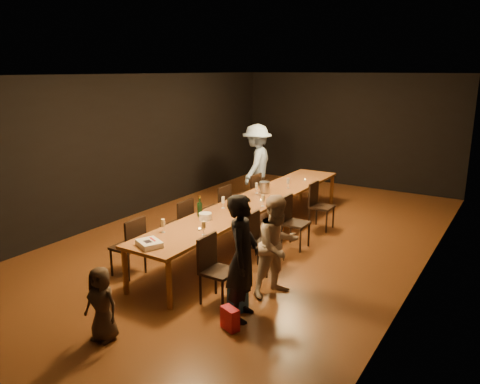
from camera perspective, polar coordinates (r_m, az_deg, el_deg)
The scene contains 30 objects.
ground at distance 8.86m, azimuth 1.72°, elevation -5.67°, with size 10.00×10.00×0.00m, color #412810.
room_shell at distance 8.36m, azimuth 1.84°, elevation 7.78°, with size 6.04×10.04×3.02m.
table at distance 8.64m, azimuth 1.76°, elevation -1.31°, with size 0.90×6.00×0.75m.
chair_right_0 at distance 6.39m, azimuth -2.60°, elevation -9.56°, with size 0.42×0.42×0.93m, color black, non-canonical shape.
chair_right_1 at distance 7.33m, azimuth 2.75°, elevation -6.28°, with size 0.42×0.42×0.93m, color black, non-canonical shape.
chair_right_2 at distance 8.34m, azimuth 6.81°, elevation -3.72°, with size 0.42×0.42×0.93m, color black, non-canonical shape.
chair_right_3 at distance 9.39m, azimuth 9.95°, elevation -1.72°, with size 0.42×0.42×0.93m, color black, non-canonical shape.
chair_left_0 at distance 7.41m, azimuth -13.56°, elevation -6.43°, with size 0.42×0.42×0.93m, color black, non-canonical shape.
chair_left_1 at distance 8.24m, azimuth -7.63°, elevation -3.97°, with size 0.42×0.42×0.93m, color black, non-canonical shape.
chair_left_2 at distance 9.15m, azimuth -2.85°, elevation -1.95°, with size 0.42×0.42×0.93m, color black, non-canonical shape.
chair_left_3 at distance 10.12m, azimuth 1.02°, elevation -0.29°, with size 0.42×0.42×0.93m, color black, non-canonical shape.
woman_birthday at distance 5.88m, azimuth 0.33°, elevation -8.02°, with size 0.60×0.39×1.63m, color black.
woman_tan at distance 6.53m, azimuth 4.58°, elevation -6.54°, with size 0.71×0.55×1.45m, color #C1A790.
man_blue at distance 10.88m, azimuth 2.04°, elevation 3.35°, with size 1.21×0.70×1.88m, color #87A5D2.
child at distance 5.81m, azimuth -16.53°, elevation -12.94°, with size 0.44×0.29×0.90m, color #3C2D21.
gift_bag_red at distance 5.92m, azimuth -1.23°, elevation -15.18°, with size 0.24×0.13×0.28m, color red.
gift_bag_blue at distance 6.35m, azimuth -0.27°, elevation -12.84°, with size 0.25×0.16×0.31m, color #255AA3.
birthday_cake at distance 6.53m, azimuth -10.99°, elevation -6.19°, with size 0.43×0.39×0.08m.
plate_stack at distance 7.51m, azimuth -4.25°, elevation -3.01°, with size 0.21×0.21×0.12m, color white.
champagne_bottle at distance 7.66m, azimuth -4.93°, elevation -1.72°, with size 0.08×0.08×0.35m, color black, non-canonical shape.
ice_bucket at distance 9.11m, azimuth 3.02°, elevation 0.57°, with size 0.21×0.21×0.23m, color #B5B6BA.
wineglass_0 at distance 7.01m, azimuth -9.38°, elevation -4.09°, with size 0.06×0.06×0.21m, color beige, non-canonical shape.
wineglass_1 at distance 6.84m, azimuth -4.45°, elevation -4.41°, with size 0.06×0.06×0.21m, color beige, non-canonical shape.
wineglass_2 at distance 8.11m, azimuth -2.07°, elevation -1.29°, with size 0.06×0.06×0.21m, color silver, non-canonical shape.
wineglass_3 at distance 8.23m, azimuth 2.82°, elevation -1.06°, with size 0.06×0.06×0.21m, color beige, non-canonical shape.
wineglass_4 at distance 9.08m, azimuth 2.04°, elevation 0.47°, with size 0.06×0.06×0.21m, color silver, non-canonical shape.
wineglass_5 at distance 9.53m, azimuth 5.89°, elevation 1.09°, with size 0.06×0.06×0.21m, color silver, non-canonical shape.
tealight_near at distance 7.05m, azimuth -4.94°, elevation -4.59°, with size 0.05×0.05×0.03m, color #B2B7B2.
tealight_mid at distance 8.54m, azimuth 2.58°, elevation -1.07°, with size 0.05×0.05×0.03m, color #B2B7B2.
tealight_far at distance 10.21m, azimuth 7.91°, elevation 1.44°, with size 0.05×0.05×0.03m, color #B2B7B2.
Camera 1 is at (4.17, -7.18, 3.10)m, focal length 35.00 mm.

